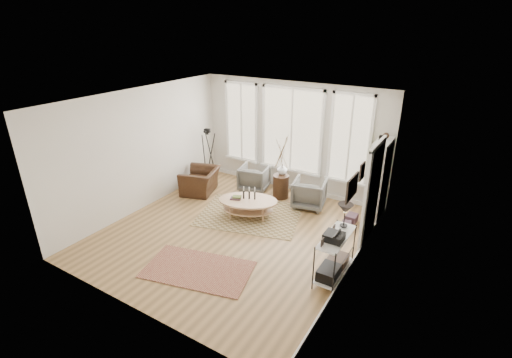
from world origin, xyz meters
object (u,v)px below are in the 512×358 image
Objects in this scene: armchair_right at (309,193)px; bookcase at (378,181)px; low_shelf at (335,252)px; coffee_table at (248,203)px; armchair_left at (254,178)px; side_table at (281,168)px; accent_chair at (200,181)px.

bookcase is at bearing 176.21° from armchair_right.
coffee_table is at bearing 156.90° from low_shelf.
low_shelf reaches higher than armchair_left.
armchair_right is 0.97m from side_table.
low_shelf is 4.01m from armchair_left.
coffee_table is 1.52m from armchair_left.
bookcase is at bearing 84.40° from accent_chair.
low_shelf is 2.75m from armchair_right.
armchair_right is at bearing -171.84° from bookcase.
bookcase reaches higher than side_table.
bookcase is 3.01m from coffee_table.
armchair_right is at bearing 163.10° from armchair_left.
bookcase is 2.56m from low_shelf.
accent_chair is at bearing 160.17° from low_shelf.
accent_chair is at bearing -167.63° from bookcase.
armchair_right is at bearing 123.01° from low_shelf.
side_table is at bearing -18.41° from armchair_right.
bookcase is 2.64× the size of armchair_right.
low_shelf is at bearing -45.72° from side_table.
bookcase reaches higher than coffee_table.
low_shelf is at bearing 52.21° from accent_chair.
armchair_left is at bearing 142.45° from low_shelf.
accent_chair is (-1.15, -0.88, -0.02)m from armchair_left.
side_table is at bearing 134.28° from low_shelf.
bookcase is at bearing 29.42° from coffee_table.
coffee_table is (-2.57, -1.45, -0.62)m from bookcase.
side_table is (0.84, -0.05, 0.49)m from armchair_left.
armchair_left is at bearing -178.57° from bookcase.
bookcase is 2.74× the size of armchair_left.
armchair_right is 2.93m from accent_chair.
side_table reaches higher than low_shelf.
low_shelf is 3.36m from side_table.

